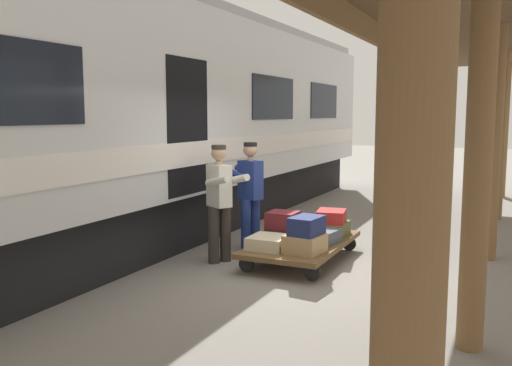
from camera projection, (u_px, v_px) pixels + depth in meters
name	position (u px, v px, depth m)	size (l,w,h in m)	color
ground_plane	(308.00, 271.00, 7.59)	(60.00, 60.00, 0.00)	gray
platform_canopy	(489.00, 13.00, 6.29)	(3.20, 18.17, 3.56)	brown
train_car	(107.00, 119.00, 8.76)	(3.02, 18.18, 4.00)	silver
luggage_cart	(302.00, 244.00, 8.13)	(1.18, 2.19, 0.29)	brown
suitcase_slate_roller	(319.00, 237.00, 8.00)	(0.45, 0.62, 0.19)	#4C515B
suitcase_olive_duffel	(332.00, 229.00, 8.54)	(0.45, 0.60, 0.20)	brown
suitcase_yellow_case	(299.00, 225.00, 8.76)	(0.48, 0.47, 0.24)	gold
suitcase_black_hardshell	(285.00, 234.00, 8.22)	(0.44, 0.59, 0.16)	black
suitcase_cream_canvas	(269.00, 242.00, 7.68)	(0.51, 0.54, 0.17)	beige
suitcase_tan_vintage	(305.00, 244.00, 7.45)	(0.46, 0.49, 0.25)	tan
suitcase_red_plastic	(331.00, 216.00, 8.49)	(0.41, 0.49, 0.19)	#AD231E
suitcase_navy_fabric	(307.00, 226.00, 7.42)	(0.35, 0.49, 0.24)	navy
suitcase_maroon_trunk	(283.00, 220.00, 8.19)	(0.43, 0.41, 0.26)	maroon
porter_in_overalls	(249.00, 192.00, 8.67)	(0.73, 0.57, 1.70)	navy
porter_by_door	(220.00, 199.00, 7.94)	(0.74, 0.63, 1.70)	#332D28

